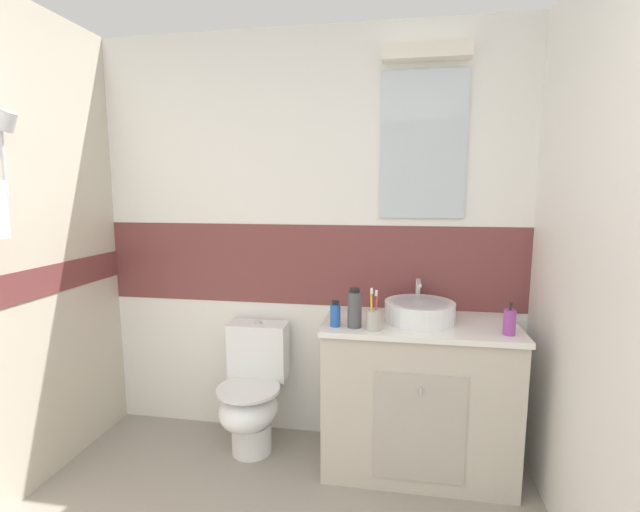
# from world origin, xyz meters

# --- Properties ---
(wall_back_tiled) EXTENTS (3.20, 0.20, 2.50)m
(wall_back_tiled) POSITION_xyz_m (0.01, 2.45, 1.26)
(wall_back_tiled) COLOR white
(wall_back_tiled) RESTS_ON ground_plane
(vanity_cabinet) EXTENTS (1.03, 0.54, 0.85)m
(vanity_cabinet) POSITION_xyz_m (0.67, 2.14, 0.43)
(vanity_cabinet) COLOR beige
(vanity_cabinet) RESTS_ON ground_plane
(sink_basin) EXTENTS (0.38, 0.42, 0.20)m
(sink_basin) POSITION_xyz_m (0.67, 2.14, 0.91)
(sink_basin) COLOR white
(sink_basin) RESTS_ON vanity_cabinet
(toilet) EXTENTS (0.37, 0.50, 0.76)m
(toilet) POSITION_xyz_m (-0.29, 2.15, 0.35)
(toilet) COLOR white
(toilet) RESTS_ON ground_plane
(toothbrush_cup) EXTENTS (0.07, 0.07, 0.22)m
(toothbrush_cup) POSITION_xyz_m (0.43, 1.95, 0.91)
(toothbrush_cup) COLOR #B2ADA3
(toothbrush_cup) RESTS_ON vanity_cabinet
(soap_dispenser) EXTENTS (0.06, 0.06, 0.17)m
(soap_dispenser) POSITION_xyz_m (1.10, 1.98, 0.91)
(soap_dispenser) COLOR #993F99
(soap_dispenser) RESTS_ON vanity_cabinet
(lotion_bottle_short) EXTENTS (0.05, 0.05, 0.14)m
(lotion_bottle_short) POSITION_xyz_m (0.23, 1.98, 0.91)
(lotion_bottle_short) COLOR #2659B2
(lotion_bottle_short) RESTS_ON vanity_cabinet
(mouthwash_bottle) EXTENTS (0.07, 0.07, 0.21)m
(mouthwash_bottle) POSITION_xyz_m (0.33, 1.98, 0.95)
(mouthwash_bottle) COLOR #4C4C51
(mouthwash_bottle) RESTS_ON vanity_cabinet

